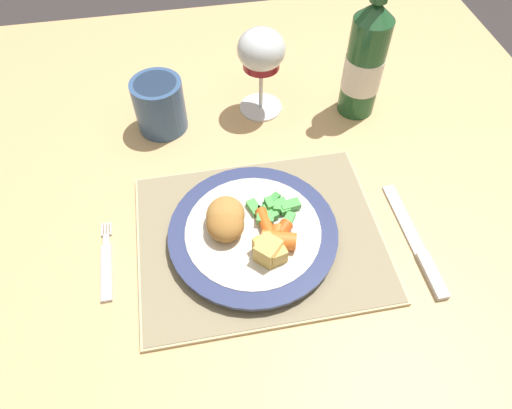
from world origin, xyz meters
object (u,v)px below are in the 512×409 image
(fork, at_px, (107,266))
(table_knife, at_px, (418,248))
(wine_glass, at_px, (261,54))
(drinking_cup, at_px, (159,104))
(bottle, at_px, (365,60))
(dining_table, at_px, (253,192))
(dinner_plate, at_px, (253,233))

(fork, xyz_separation_m, table_knife, (0.43, -0.05, 0.00))
(wine_glass, xyz_separation_m, drinking_cup, (-0.17, -0.02, -0.06))
(bottle, bearing_deg, dining_table, -158.03)
(table_knife, height_order, wine_glass, wine_glass)
(dining_table, bearing_deg, wine_glass, 72.90)
(bottle, bearing_deg, fork, -149.89)
(dinner_plate, distance_m, fork, 0.20)
(fork, height_order, drinking_cup, drinking_cup)
(table_knife, bearing_deg, dining_table, 131.49)
(dining_table, relative_size, bottle, 4.12)
(dinner_plate, relative_size, table_knife, 1.21)
(fork, relative_size, drinking_cup, 1.39)
(dining_table, xyz_separation_m, wine_glass, (0.03, 0.11, 0.21))
(table_knife, bearing_deg, dinner_plate, 165.62)
(dinner_plate, distance_m, table_knife, 0.23)
(table_knife, bearing_deg, fork, 173.29)
(fork, height_order, wine_glass, wine_glass)
(dining_table, height_order, wine_glass, wine_glass)
(dining_table, xyz_separation_m, bottle, (0.20, 0.08, 0.20))
(wine_glass, relative_size, bottle, 0.57)
(bottle, bearing_deg, table_knife, -91.03)
(drinking_cup, bearing_deg, bottle, -2.79)
(fork, bearing_deg, bottle, 30.11)
(table_knife, xyz_separation_m, drinking_cup, (-0.34, 0.32, 0.04))
(dining_table, distance_m, table_knife, 0.31)
(drinking_cup, bearing_deg, table_knife, -43.55)
(dining_table, bearing_deg, fork, -143.80)
(dinner_plate, bearing_deg, table_knife, -14.38)
(dinner_plate, distance_m, bottle, 0.35)
(dining_table, bearing_deg, table_knife, -48.51)
(wine_glass, height_order, bottle, bottle)
(bottle, bearing_deg, dinner_plate, -133.25)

